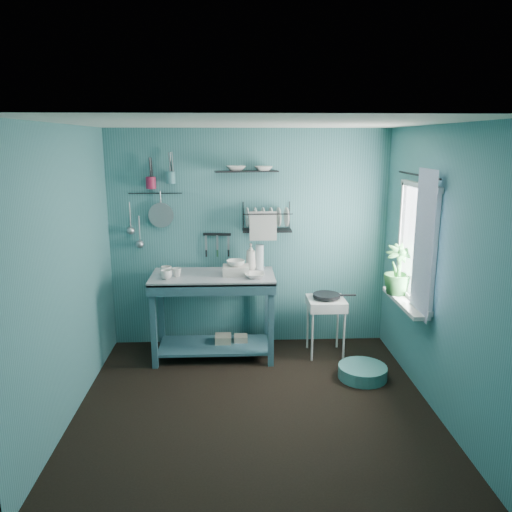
{
  "coord_description": "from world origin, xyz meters",
  "views": [
    {
      "loc": [
        -0.17,
        -4.16,
        2.36
      ],
      "look_at": [
        0.05,
        0.85,
        1.2
      ],
      "focal_mm": 35.0,
      "sensor_mm": 36.0,
      "label": 1
    }
  ],
  "objects_px": {
    "wash_tub": "(236,270)",
    "water_bottle": "(260,257)",
    "dish_rack": "(267,217)",
    "potted_plant": "(398,270)",
    "mug_left": "(166,275)",
    "hotplate_stand": "(325,326)",
    "mug_right": "(166,271)",
    "utensil_cup_magenta": "(151,183)",
    "colander": "(161,215)",
    "work_counter": "(214,316)",
    "storage_tin_small": "(241,344)",
    "mug_mid": "(177,272)",
    "floor_basin": "(362,372)",
    "utensil_cup_teal": "(170,177)",
    "soap_bottle": "(251,257)",
    "storage_tin_large": "(223,344)",
    "frying_pan": "(326,295)"
  },
  "relations": [
    {
      "from": "hotplate_stand",
      "to": "dish_rack",
      "type": "distance_m",
      "value": 1.39
    },
    {
      "from": "mug_right",
      "to": "utensil_cup_magenta",
      "type": "height_order",
      "value": "utensil_cup_magenta"
    },
    {
      "from": "mug_left",
      "to": "potted_plant",
      "type": "xyz_separation_m",
      "value": [
        2.38,
        -0.25,
        0.09
      ]
    },
    {
      "from": "utensil_cup_magenta",
      "to": "utensil_cup_teal",
      "type": "bearing_deg",
      "value": 0.0
    },
    {
      "from": "mug_right",
      "to": "wash_tub",
      "type": "distance_m",
      "value": 0.75
    },
    {
      "from": "utensil_cup_magenta",
      "to": "storage_tin_large",
      "type": "relative_size",
      "value": 0.59
    },
    {
      "from": "storage_tin_large",
      "to": "floor_basin",
      "type": "bearing_deg",
      "value": -25.03
    },
    {
      "from": "mug_mid",
      "to": "utensil_cup_magenta",
      "type": "distance_m",
      "value": 1.04
    },
    {
      "from": "hotplate_stand",
      "to": "storage_tin_large",
      "type": "xyz_separation_m",
      "value": [
        -1.15,
        0.06,
        -0.22
      ]
    },
    {
      "from": "mug_right",
      "to": "utensil_cup_teal",
      "type": "xyz_separation_m",
      "value": [
        0.04,
        0.34,
        0.98
      ]
    },
    {
      "from": "wash_tub",
      "to": "colander",
      "type": "distance_m",
      "value": 1.07
    },
    {
      "from": "hotplate_stand",
      "to": "dish_rack",
      "type": "height_order",
      "value": "dish_rack"
    },
    {
      "from": "utensil_cup_teal",
      "to": "potted_plant",
      "type": "distance_m",
      "value": 2.63
    },
    {
      "from": "work_counter",
      "to": "mug_left",
      "type": "height_order",
      "value": "mug_left"
    },
    {
      "from": "mug_mid",
      "to": "wash_tub",
      "type": "height_order",
      "value": "wash_tub"
    },
    {
      "from": "mug_mid",
      "to": "frying_pan",
      "type": "bearing_deg",
      "value": 1.89
    },
    {
      "from": "soap_bottle",
      "to": "utensil_cup_magenta",
      "type": "bearing_deg",
      "value": 172.74
    },
    {
      "from": "mug_right",
      "to": "wash_tub",
      "type": "xyz_separation_m",
      "value": [
        0.75,
        -0.02,
        0.0
      ]
    },
    {
      "from": "dish_rack",
      "to": "work_counter",
      "type": "bearing_deg",
      "value": -157.15
    },
    {
      "from": "mug_right",
      "to": "frying_pan",
      "type": "bearing_deg",
      "value": -0.21
    },
    {
      "from": "work_counter",
      "to": "floor_basin",
      "type": "relative_size",
      "value": 2.71
    },
    {
      "from": "potted_plant",
      "to": "floor_basin",
      "type": "relative_size",
      "value": 1.03
    },
    {
      "from": "wash_tub",
      "to": "colander",
      "type": "relative_size",
      "value": 1.0
    },
    {
      "from": "utensil_cup_magenta",
      "to": "potted_plant",
      "type": "bearing_deg",
      "value": -16.34
    },
    {
      "from": "water_bottle",
      "to": "mug_mid",
      "type": "bearing_deg",
      "value": -162.72
    },
    {
      "from": "work_counter",
      "to": "hotplate_stand",
      "type": "bearing_deg",
      "value": 9.08
    },
    {
      "from": "storage_tin_large",
      "to": "storage_tin_small",
      "type": "bearing_deg",
      "value": 8.53
    },
    {
      "from": "soap_bottle",
      "to": "potted_plant",
      "type": "distance_m",
      "value": 1.6
    },
    {
      "from": "water_bottle",
      "to": "utensil_cup_magenta",
      "type": "bearing_deg",
      "value": 174.29
    },
    {
      "from": "mug_mid",
      "to": "utensil_cup_teal",
      "type": "bearing_deg",
      "value": 101.26
    },
    {
      "from": "colander",
      "to": "floor_basin",
      "type": "bearing_deg",
      "value": -25.02
    },
    {
      "from": "utensil_cup_magenta",
      "to": "storage_tin_small",
      "type": "xyz_separation_m",
      "value": [
        0.98,
        -0.26,
        -1.81
      ]
    },
    {
      "from": "work_counter",
      "to": "dish_rack",
      "type": "bearing_deg",
      "value": 34.94
    },
    {
      "from": "work_counter",
      "to": "dish_rack",
      "type": "relative_size",
      "value": 2.42
    },
    {
      "from": "potted_plant",
      "to": "water_bottle",
      "type": "bearing_deg",
      "value": 155.25
    },
    {
      "from": "hotplate_stand",
      "to": "potted_plant",
      "type": "xyz_separation_m",
      "value": [
        0.65,
        -0.41,
        0.76
      ]
    },
    {
      "from": "work_counter",
      "to": "water_bottle",
      "type": "distance_m",
      "value": 0.83
    },
    {
      "from": "dish_rack",
      "to": "potted_plant",
      "type": "relative_size",
      "value": 1.08
    },
    {
      "from": "work_counter",
      "to": "mug_mid",
      "type": "bearing_deg",
      "value": -161.66
    },
    {
      "from": "mug_mid",
      "to": "floor_basin",
      "type": "height_order",
      "value": "mug_mid"
    },
    {
      "from": "wash_tub",
      "to": "colander",
      "type": "height_order",
      "value": "colander"
    },
    {
      "from": "mug_right",
      "to": "dish_rack",
      "type": "distance_m",
      "value": 1.26
    },
    {
      "from": "mug_left",
      "to": "soap_bottle",
      "type": "distance_m",
      "value": 0.97
    },
    {
      "from": "mug_left",
      "to": "hotplate_stand",
      "type": "relative_size",
      "value": 0.19
    },
    {
      "from": "work_counter",
      "to": "storage_tin_small",
      "type": "bearing_deg",
      "value": 24.3
    },
    {
      "from": "floor_basin",
      "to": "potted_plant",
      "type": "bearing_deg",
      "value": 28.88
    },
    {
      "from": "colander",
      "to": "storage_tin_small",
      "type": "bearing_deg",
      "value": -18.12
    },
    {
      "from": "wash_tub",
      "to": "water_bottle",
      "type": "height_order",
      "value": "water_bottle"
    },
    {
      "from": "storage_tin_large",
      "to": "colander",
      "type": "bearing_deg",
      "value": 154.99
    },
    {
      "from": "hotplate_stand",
      "to": "colander",
      "type": "relative_size",
      "value": 2.33
    }
  ]
}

